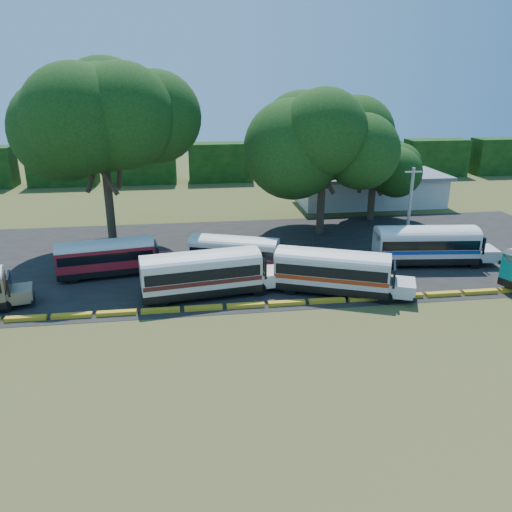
{
  "coord_description": "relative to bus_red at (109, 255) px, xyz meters",
  "views": [
    {
      "loc": [
        -5.14,
        -31.22,
        15.48
      ],
      "look_at": [
        -0.06,
        6.0,
        2.08
      ],
      "focal_mm": 35.0,
      "sensor_mm": 36.0,
      "label": 1
    }
  ],
  "objects": [
    {
      "name": "bus_cream_west",
      "position": [
        7.61,
        -5.24,
        0.21
      ],
      "size": [
        11.02,
        4.2,
        3.53
      ],
      "rotation": [
        0.0,
        0.0,
        0.15
      ],
      "color": "black",
      "rests_on": "ground"
    },
    {
      "name": "tree_center",
      "position": [
        20.33,
        9.39,
        8.36
      ],
      "size": [
        12.48,
        12.48,
        14.75
      ],
      "color": "#34291A",
      "rests_on": "ground"
    },
    {
      "name": "tree_west",
      "position": [
        -0.74,
        7.58,
        10.31
      ],
      "size": [
        13.13,
        13.13,
        16.94
      ],
      "color": "#34291A",
      "rests_on": "ground"
    },
    {
      "name": "ground",
      "position": [
        11.92,
        -8.66,
        -1.78
      ],
      "size": [
        160.0,
        160.0,
        0.0
      ],
      "primitive_type": "plane",
      "color": "#3B521B",
      "rests_on": "ground"
    },
    {
      "name": "tree_east",
      "position": [
        27.54,
        13.96,
        5.36
      ],
      "size": [
        7.79,
        7.79,
        10.06
      ],
      "color": "#34291A",
      "rests_on": "ground"
    },
    {
      "name": "bus_cream_east",
      "position": [
        10.54,
        -0.22,
        -0.09
      ],
      "size": [
        9.34,
        5.18,
        3.0
      ],
      "rotation": [
        0.0,
        0.0,
        -0.34
      ],
      "color": "black",
      "rests_on": "ground"
    },
    {
      "name": "utility_pole",
      "position": [
        27.46,
        3.78,
        2.18
      ],
      "size": [
        1.6,
        0.3,
        7.71
      ],
      "color": "gray",
      "rests_on": "ground"
    },
    {
      "name": "curb",
      "position": [
        11.92,
        -7.66,
        -1.63
      ],
      "size": [
        53.7,
        0.45,
        0.3
      ],
      "color": "gold",
      "rests_on": "ground"
    },
    {
      "name": "terminal_building",
      "position": [
        29.92,
        21.34,
        0.25
      ],
      "size": [
        19.0,
        9.0,
        4.0
      ],
      "color": "beige",
      "rests_on": "ground"
    },
    {
      "name": "bus_red",
      "position": [
        0.0,
        0.0,
        0.0
      ],
      "size": [
        9.71,
        3.8,
        3.11
      ],
      "rotation": [
        0.0,
        0.0,
        0.16
      ],
      "color": "black",
      "rests_on": "ground"
    },
    {
      "name": "treeline_backdrop",
      "position": [
        11.92,
        39.34,
        1.22
      ],
      "size": [
        130.0,
        4.0,
        6.0
      ],
      "color": "black",
      "rests_on": "ground"
    },
    {
      "name": "asphalt_strip",
      "position": [
        12.92,
        3.34,
        -1.77
      ],
      "size": [
        64.0,
        24.0,
        0.02
      ],
      "primitive_type": "cube",
      "color": "black",
      "rests_on": "ground"
    },
    {
      "name": "bus_white_red",
      "position": [
        17.42,
        -6.04,
        0.15
      ],
      "size": [
        10.59,
        6.24,
        3.42
      ],
      "rotation": [
        0.0,
        0.0,
        -0.38
      ],
      "color": "black",
      "rests_on": "ground"
    },
    {
      "name": "bus_white_blue",
      "position": [
        27.2,
        -1.1,
        0.2
      ],
      "size": [
        10.86,
        3.71,
        3.5
      ],
      "rotation": [
        0.0,
        0.0,
        -0.1
      ],
      "color": "black",
      "rests_on": "ground"
    }
  ]
}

